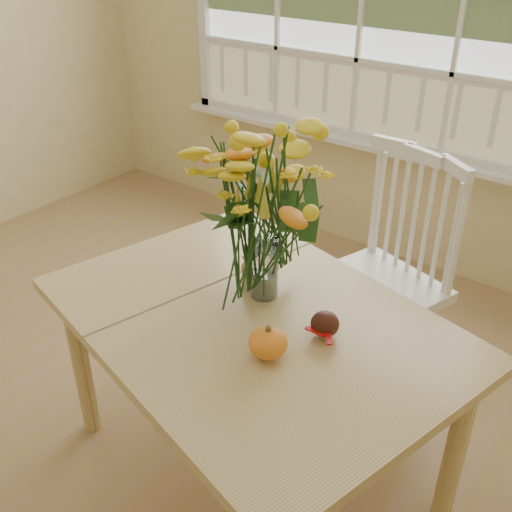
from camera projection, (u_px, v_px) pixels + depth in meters
The scene contains 8 objects.
floor at pixel (64, 453), 2.40m from camera, with size 4.00×4.50×0.01m, color tan.
wall_back at pixel (364, 21), 3.26m from camera, with size 4.00×0.02×2.70m, color beige.
dining_table at pixel (252, 338), 2.01m from camera, with size 1.55×1.27×0.73m.
windsor_chair at pixel (391, 265), 2.52m from camera, with size 0.60×0.59×1.05m.
flower_vase at pixel (265, 211), 1.91m from camera, with size 0.45×0.45×0.53m.
pumpkin at pixel (268, 344), 1.77m from camera, with size 0.12×0.12×0.09m, color orange.
turkey_figurine at pixel (252, 271), 2.12m from camera, with size 0.12×0.10×0.12m.
dark_gourd at pixel (325, 325), 1.86m from camera, with size 0.13×0.12×0.08m.
Camera 1 is at (1.62, -0.87, 1.89)m, focal length 42.00 mm.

